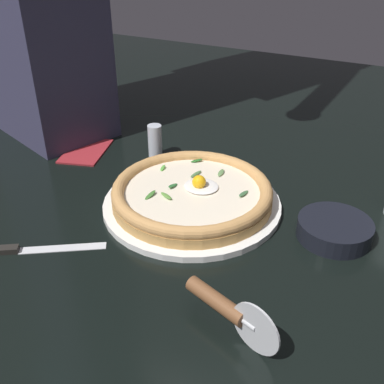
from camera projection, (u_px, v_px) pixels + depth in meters
ground_plane at (211, 220)px, 0.86m from camera, size 2.40×2.40×0.03m
pizza_plate at (192, 204)px, 0.87m from camera, size 0.34×0.34×0.01m
pizza at (192, 192)px, 0.85m from camera, size 0.30×0.30×0.05m
side_bowl at (334, 229)px, 0.78m from camera, size 0.13×0.13×0.03m
pizza_cutter at (226, 308)px, 0.59m from camera, size 0.15×0.06×0.07m
table_knife at (18, 250)px, 0.75m from camera, size 0.19×0.14×0.01m
folded_napkin at (86, 150)px, 1.07m from camera, size 0.13×0.16×0.01m
pepper_shaker at (155, 141)px, 1.03m from camera, size 0.03×0.03×0.08m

